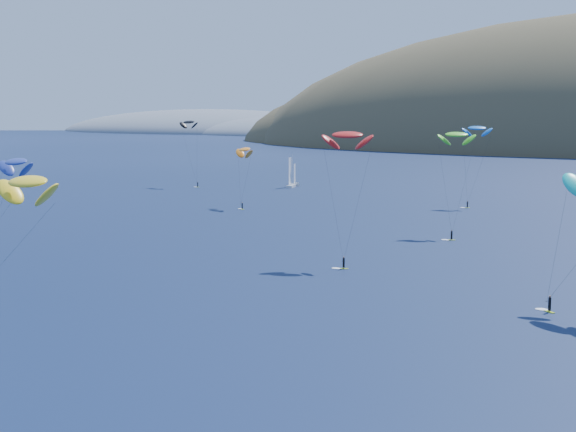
{
  "coord_description": "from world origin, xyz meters",
  "views": [
    {
      "loc": [
        66.14,
        -32.34,
        26.11
      ],
      "look_at": [
        4.22,
        80.0,
        9.0
      ],
      "focal_mm": 50.0,
      "sensor_mm": 36.0,
      "label": 1
    }
  ],
  "objects": [
    {
      "name": "kitesurfer_9",
      "position": [
        8.89,
        92.53,
        21.73
      ],
      "size": [
        9.04,
        10.57,
        24.09
      ],
      "rotation": [
        0.0,
        0.0,
        0.36
      ],
      "color": "#AFD217",
      "rests_on": "ground"
    },
    {
      "name": "headland",
      "position": [
        -445.26,
        750.08,
        -3.36
      ],
      "size": [
        460.0,
        250.0,
        60.0
      ],
      "color": "slate",
      "rests_on": "ground"
    },
    {
      "name": "kitesurfer_2",
      "position": [
        -17.67,
        45.95,
        16.31
      ],
      "size": [
        11.03,
        9.28,
        19.33
      ],
      "rotation": [
        0.0,
        0.0,
        -0.06
      ],
      "color": "#AFD217",
      "rests_on": "ground"
    },
    {
      "name": "kitesurfer_10",
      "position": [
        -48.0,
        71.7,
        16.6
      ],
      "size": [
        9.4,
        10.95,
        19.1
      ],
      "rotation": [
        0.0,
        0.0,
        -0.16
      ],
      "color": "#AFD217",
      "rests_on": "ground"
    },
    {
      "name": "kitesurfer_1",
      "position": [
        -47.87,
        150.3,
        15.4
      ],
      "size": [
        8.29,
        9.67,
        17.56
      ],
      "rotation": [
        0.0,
        0.0,
        -0.55
      ],
      "color": "#AFD217",
      "rests_on": "ground"
    },
    {
      "name": "kitesurfer_12",
      "position": [
        -96.41,
        192.38,
        21.71
      ],
      "size": [
        10.27,
        5.86,
        23.77
      ],
      "rotation": [
        0.0,
        0.0,
        -0.07
      ],
      "color": "#AFD217",
      "rests_on": "ground"
    },
    {
      "name": "sailboat",
      "position": [
        -63.15,
        204.6,
        0.94
      ],
      "size": [
        9.53,
        8.33,
        11.42
      ],
      "rotation": [
        0.0,
        0.0,
        0.27
      ],
      "color": "silver",
      "rests_on": "ground"
    },
    {
      "name": "kitesurfer_3",
      "position": [
        15.62,
        132.75,
        20.78
      ],
      "size": [
        8.22,
        13.62,
        22.95
      ],
      "rotation": [
        0.0,
        0.0,
        0.4
      ],
      "color": "#AFD217",
      "rests_on": "ground"
    },
    {
      "name": "kitesurfer_4",
      "position": [
        5.98,
        182.54,
        21.05
      ],
      "size": [
        8.32,
        9.42,
        23.22
      ],
      "rotation": [
        0.0,
        0.0,
        0.39
      ],
      "color": "#AFD217",
      "rests_on": "ground"
    }
  ]
}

